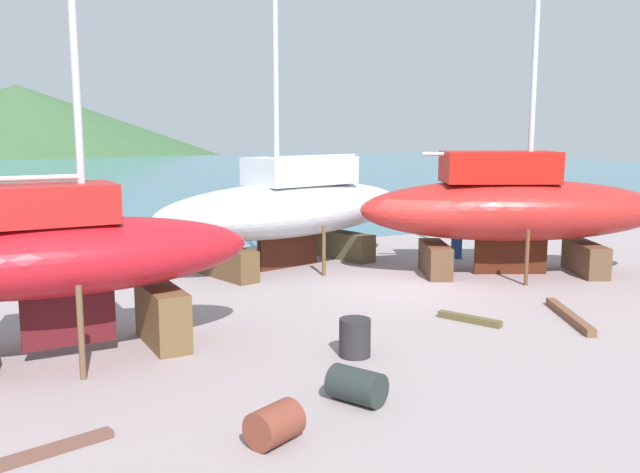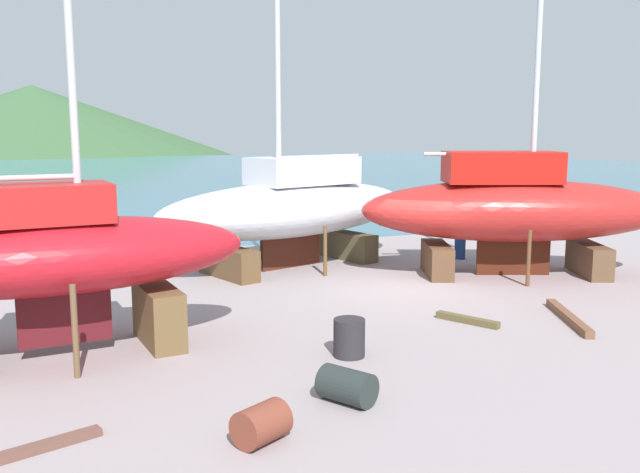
{
  "view_description": "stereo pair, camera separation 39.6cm",
  "coord_description": "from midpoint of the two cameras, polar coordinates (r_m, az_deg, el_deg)",
  "views": [
    {
      "loc": [
        -10.55,
        -17.34,
        4.65
      ],
      "look_at": [
        -2.8,
        0.41,
        1.6
      ],
      "focal_mm": 38.57,
      "sensor_mm": 36.0,
      "label": 1
    },
    {
      "loc": [
        -10.18,
        -17.49,
        4.65
      ],
      "look_at": [
        -2.8,
        0.41,
        1.6
      ],
      "focal_mm": 38.57,
      "sensor_mm": 36.0,
      "label": 2
    }
  ],
  "objects": [
    {
      "name": "worker",
      "position": [
        25.21,
        10.85,
        0.13
      ],
      "size": [
        0.37,
        0.49,
        1.66
      ],
      "rotation": [
        0.0,
        0.0,
        0.33
      ],
      "color": "navy",
      "rests_on": "ground"
    },
    {
      "name": "sailboat_large_starboard",
      "position": [
        22.67,
        15.11,
        2.35
      ],
      "size": [
        10.14,
        6.4,
        16.4
      ],
      "rotation": [
        0.0,
        0.0,
        -0.39
      ],
      "color": "brown",
      "rests_on": "ground"
    },
    {
      "name": "sailboat_small_center",
      "position": [
        23.04,
        -3.0,
        2.48
      ],
      "size": [
        10.49,
        6.02,
        16.72
      ],
      "rotation": [
        0.0,
        0.0,
        3.44
      ],
      "color": "brown",
      "rests_on": "ground"
    },
    {
      "name": "timber_short_cross",
      "position": [
        17.13,
        11.64,
        -6.72
      ],
      "size": [
        0.93,
        1.55,
        0.16
      ],
      "primitive_type": "cube",
      "rotation": [
        0.0,
        0.0,
        2.05
      ],
      "color": "brown",
      "rests_on": "ground"
    },
    {
      "name": "barrel_by_slipway",
      "position": [
        10.62,
        -4.9,
        -15.27
      ],
      "size": [
        0.96,
        0.89,
        0.59
      ],
      "primitive_type": "cylinder",
      "rotation": [
        1.57,
        0.0,
        5.21
      ],
      "color": "brown",
      "rests_on": "ground"
    },
    {
      "name": "timber_plank_far",
      "position": [
        17.99,
        19.39,
        -6.24
      ],
      "size": [
        1.43,
        2.81,
        0.19
      ],
      "primitive_type": "cube",
      "rotation": [
        0.0,
        0.0,
        1.15
      ],
      "color": "brown",
      "rests_on": "ground"
    },
    {
      "name": "headland_hill",
      "position": [
        151.26,
        -23.65,
        6.43
      ],
      "size": [
        149.5,
        149.5,
        26.61
      ],
      "primitive_type": "cone",
      "color": "#385C37",
      "rests_on": "ground"
    },
    {
      "name": "ground_plane",
      "position": [
        19.44,
        9.47,
        -5.02
      ],
      "size": [
        41.51,
        41.51,
        0.0
      ],
      "primitive_type": "plane",
      "color": "gray"
    },
    {
      "name": "timber_long_fore",
      "position": [
        11.08,
        -23.64,
        -16.3
      ],
      "size": [
        2.27,
        0.91,
        0.12
      ],
      "primitive_type": "cube",
      "rotation": [
        0.0,
        0.0,
        0.31
      ],
      "color": "brown",
      "rests_on": "ground"
    },
    {
      "name": "sailboat_mid_port",
      "position": [
        14.74,
        -21.21,
        -1.62
      ],
      "size": [
        7.86,
        3.2,
        13.93
      ],
      "rotation": [
        0.0,
        0.0,
        0.09
      ],
      "color": "brown",
      "rests_on": "ground"
    },
    {
      "name": "barrel_rust_near",
      "position": [
        14.29,
        2.11,
        -8.38
      ],
      "size": [
        0.9,
        0.9,
        0.79
      ],
      "primitive_type": "cylinder",
      "rotation": [
        0.0,
        0.0,
        0.55
      ],
      "color": "#282529",
      "rests_on": "ground"
    },
    {
      "name": "sea_water",
      "position": [
        74.09,
        -15.55,
        5.01
      ],
      "size": [
        136.22,
        94.1,
        0.01
      ],
      "primitive_type": "cube",
      "color": "teal",
      "rests_on": "ground"
    },
    {
      "name": "barrel_rust_mid",
      "position": [
        12.02,
        2.09,
        -12.26
      ],
      "size": [
        0.99,
        1.11,
        0.6
      ],
      "primitive_type": "cylinder",
      "rotation": [
        1.57,
        0.0,
        0.52
      ],
      "color": "#252D2C",
      "rests_on": "ground"
    }
  ]
}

